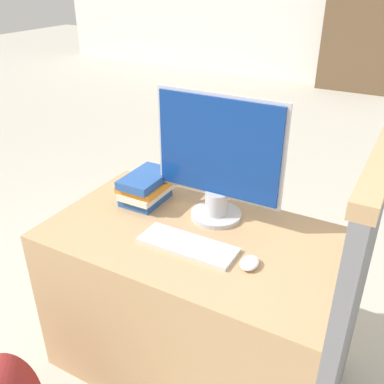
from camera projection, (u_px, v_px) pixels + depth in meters
The scene contains 7 objects.
desk at pixel (194, 302), 1.92m from camera, with size 1.22×0.71×0.74m.
carrel_divider at pixel (347, 313), 1.51m from camera, with size 0.07×0.66×1.23m.
monitor at pixel (218, 159), 1.74m from camera, with size 0.56×0.22×0.54m.
keyboard at pixel (188, 245), 1.66m from camera, with size 0.39×0.14×0.02m.
mouse at pixel (250, 263), 1.55m from camera, with size 0.07×0.09×0.03m.
book_stack at pixel (146, 188), 1.95m from camera, with size 0.19×0.26×0.14m.
bookshelf_far at pixel (368, 28), 6.14m from camera, with size 1.21×0.32×1.82m.
Camera 1 is at (0.70, -0.93, 1.71)m, focal length 40.00 mm.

